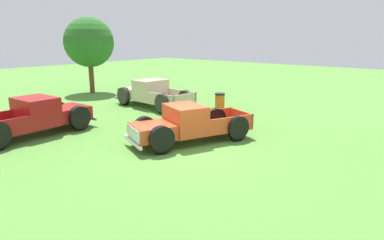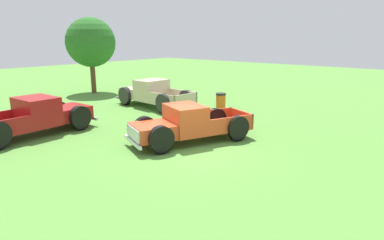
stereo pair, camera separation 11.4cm
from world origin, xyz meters
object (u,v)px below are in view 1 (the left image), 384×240
pickup_truck_foreground (184,125)px  pickup_truck_behind_left (38,117)px  pickup_truck_behind_right (150,94)px  trash_can (220,101)px  oak_tree_east (89,42)px

pickup_truck_foreground → pickup_truck_behind_left: bearing=118.7°
pickup_truck_behind_left → pickup_truck_foreground: bearing=-61.3°
pickup_truck_behind_left → pickup_truck_behind_right: pickup_truck_behind_right is taller
pickup_truck_behind_left → trash_can: size_ratio=5.74×
pickup_truck_behind_right → oak_tree_east: oak_tree_east is taller
pickup_truck_behind_right → trash_can: pickup_truck_behind_right is taller
pickup_truck_foreground → trash_can: size_ratio=5.62×
pickup_truck_foreground → pickup_truck_behind_left: size_ratio=0.98×
trash_can → pickup_truck_foreground: bearing=-157.1°
pickup_truck_foreground → oak_tree_east: (4.93, 13.50, 3.01)m
pickup_truck_foreground → oak_tree_east: size_ratio=0.96×
pickup_truck_behind_left → oak_tree_east: oak_tree_east is taller
pickup_truck_behind_left → oak_tree_east: (8.06, 7.78, 2.96)m
pickup_truck_behind_left → trash_can: bearing=-18.1°
pickup_truck_foreground → pickup_truck_behind_right: bearing=56.7°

